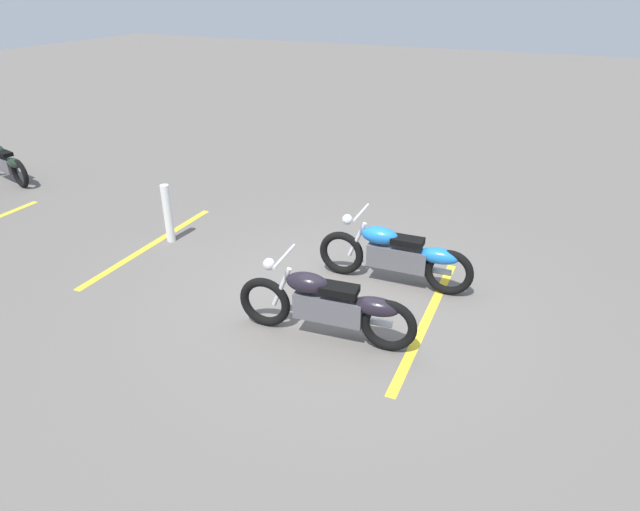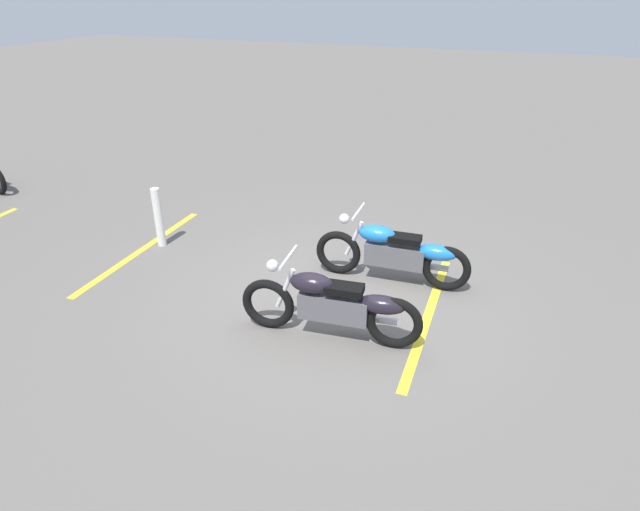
{
  "view_description": "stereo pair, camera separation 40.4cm",
  "coord_description": "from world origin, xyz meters",
  "px_view_note": "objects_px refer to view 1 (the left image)",
  "views": [
    {
      "loc": [
        -2.42,
        5.82,
        3.92
      ],
      "look_at": [
        0.28,
        0.0,
        0.65
      ],
      "focal_mm": 30.68,
      "sensor_mm": 36.0,
      "label": 1
    },
    {
      "loc": [
        -2.05,
        5.97,
        3.92
      ],
      "look_at": [
        0.28,
        0.0,
        0.65
      ],
      "focal_mm": 30.68,
      "sensor_mm": 36.0,
      "label": 2
    }
  ],
  "objects_px": {
    "motorcycle_bright_foreground": "(398,255)",
    "motorcycle_row_far_left": "(5,163)",
    "bollard_post": "(168,214)",
    "motorcycle_dark_foreground": "(329,305)"
  },
  "relations": [
    {
      "from": "motorcycle_bright_foreground",
      "to": "motorcycle_row_far_left",
      "type": "relative_size",
      "value": 1.14
    },
    {
      "from": "motorcycle_row_far_left",
      "to": "bollard_post",
      "type": "bearing_deg",
      "value": -176.27
    },
    {
      "from": "motorcycle_bright_foreground",
      "to": "bollard_post",
      "type": "xyz_separation_m",
      "value": [
        3.84,
        0.2,
        0.03
      ]
    },
    {
      "from": "motorcycle_bright_foreground",
      "to": "motorcycle_dark_foreground",
      "type": "height_order",
      "value": "same"
    },
    {
      "from": "bollard_post",
      "to": "motorcycle_bright_foreground",
      "type": "bearing_deg",
      "value": -177.09
    },
    {
      "from": "motorcycle_bright_foreground",
      "to": "motorcycle_dark_foreground",
      "type": "distance_m",
      "value": 1.63
    },
    {
      "from": "motorcycle_dark_foreground",
      "to": "motorcycle_row_far_left",
      "type": "relative_size",
      "value": 1.14
    },
    {
      "from": "motorcycle_bright_foreground",
      "to": "motorcycle_row_far_left",
      "type": "xyz_separation_m",
      "value": [
        8.94,
        -0.75,
        -0.05
      ]
    },
    {
      "from": "motorcycle_bright_foreground",
      "to": "motorcycle_dark_foreground",
      "type": "relative_size",
      "value": 1.0
    },
    {
      "from": "motorcycle_bright_foreground",
      "to": "motorcycle_row_far_left",
      "type": "height_order",
      "value": "motorcycle_bright_foreground"
    }
  ]
}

